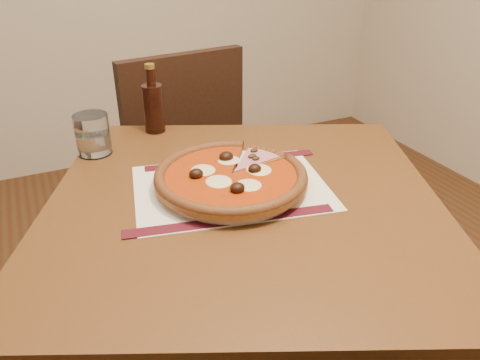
# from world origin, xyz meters

# --- Properties ---
(table) EXTENTS (1.05, 1.05, 0.75)m
(table) POSITION_xyz_m (0.72, 1.12, 0.65)
(table) COLOR brown
(table) RESTS_ON ground
(chair_far) EXTENTS (0.47, 0.47, 0.90)m
(chair_far) POSITION_xyz_m (0.80, 1.86, 0.51)
(chair_far) COLOR black
(chair_far) RESTS_ON ground
(placemat) EXTENTS (0.45, 0.36, 0.00)m
(placemat) POSITION_xyz_m (0.72, 1.16, 0.75)
(placemat) COLOR beige
(placemat) RESTS_ON table
(plate) EXTENTS (0.29, 0.29, 0.02)m
(plate) POSITION_xyz_m (0.72, 1.16, 0.76)
(plate) COLOR white
(plate) RESTS_ON placemat
(pizza) EXTENTS (0.32, 0.32, 0.04)m
(pizza) POSITION_xyz_m (0.72, 1.16, 0.78)
(pizza) COLOR #A35F27
(pizza) RESTS_ON plate
(ham_slice) EXTENTS (0.14, 0.11, 0.02)m
(ham_slice) POSITION_xyz_m (0.80, 1.22, 0.78)
(ham_slice) COLOR #A35F27
(ham_slice) RESTS_ON plate
(water_glass) EXTENTS (0.09, 0.09, 0.10)m
(water_glass) POSITION_xyz_m (0.48, 1.46, 0.80)
(water_glass) COLOR white
(water_glass) RESTS_ON table
(bottle) EXTENTS (0.05, 0.05, 0.18)m
(bottle) POSITION_xyz_m (0.66, 1.54, 0.82)
(bottle) COLOR black
(bottle) RESTS_ON table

